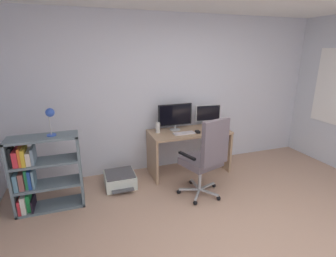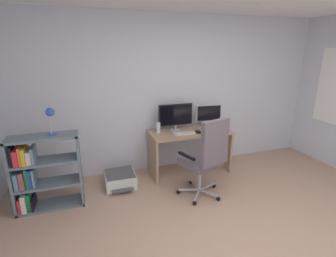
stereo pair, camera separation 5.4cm
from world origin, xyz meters
TOP-DOWN VIEW (x-y plane):
  - wall_back at (0.00, 2.39)m, footprint 5.32×0.10m
  - desk at (0.16, 1.99)m, footprint 1.31×0.61m
  - monitor_main at (-0.04, 2.12)m, footprint 0.58×0.18m
  - monitor_secondary at (0.56, 2.12)m, footprint 0.45×0.18m
  - keyboard at (0.02, 1.88)m, footprint 0.34×0.13m
  - computer_mouse at (0.25, 1.86)m, footprint 0.07×0.10m
  - desktop_speaker at (-0.36, 2.07)m, footprint 0.07×0.07m
  - office_chair at (0.05, 1.16)m, footprint 0.63×0.67m
  - bookshelf at (-2.07, 1.61)m, footprint 0.83×0.32m
  - desk_lamp at (-1.85, 1.61)m, footprint 0.13×0.11m
  - printer at (-1.03, 1.86)m, footprint 0.45×0.52m

SIDE VIEW (x-z plane):
  - printer at x=-1.03m, z-range 0.00..0.22m
  - bookshelf at x=-2.07m, z-range 0.00..0.99m
  - desk at x=0.16m, z-range 0.16..0.88m
  - office_chair at x=0.05m, z-range 0.05..1.21m
  - keyboard at x=0.02m, z-range 0.72..0.74m
  - computer_mouse at x=0.25m, z-range 0.72..0.76m
  - desktop_speaker at x=-0.36m, z-range 0.72..0.89m
  - monitor_secondary at x=0.56m, z-range 0.76..1.14m
  - monitor_main at x=-0.04m, z-range 0.75..1.19m
  - desk_lamp at x=-1.85m, z-range 1.06..1.40m
  - wall_back at x=0.00m, z-range 0.00..2.57m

